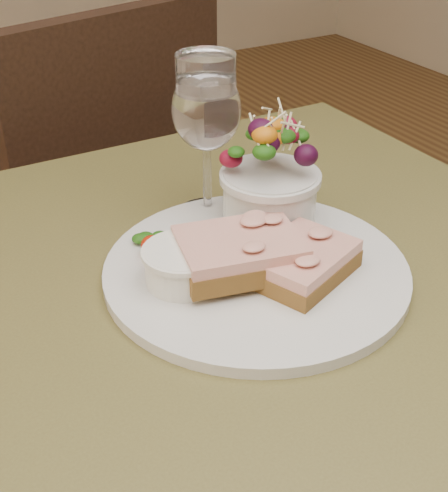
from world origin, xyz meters
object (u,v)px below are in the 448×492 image
cafe_table (236,377)px  wine_glass (206,115)px  sandwich_back (240,252)px  sandwich_front (302,262)px  chair_far (85,290)px  salad_bowl (270,174)px  dinner_plate (256,270)px  ramekin (184,264)px

cafe_table → wine_glass: (0.06, 0.16, 0.22)m
wine_glass → sandwich_back: bearing=-105.9°
wine_glass → sandwich_front: bearing=-86.0°
cafe_table → chair_far: chair_far is taller
cafe_table → salad_bowl: bearing=44.3°
wine_glass → cafe_table: bearing=-108.8°
cafe_table → chair_far: (0.05, 0.72, -0.36)m
chair_far → dinner_plate: 0.83m
sandwich_back → cafe_table: bearing=-112.2°
sandwich_front → salad_bowl: 0.12m
cafe_table → ramekin: 0.14m
dinner_plate → ramekin: bearing=171.4°
sandwich_back → ramekin: bearing=177.4°
chair_far → ramekin: (-0.09, -0.68, 0.49)m
sandwich_back → salad_bowl: bearing=54.0°
cafe_table → dinner_plate: (0.04, 0.03, 0.11)m
salad_bowl → dinner_plate: bearing=-130.8°
dinner_plate → ramekin: (-0.08, 0.01, 0.03)m
chair_far → dinner_plate: (-0.02, -0.69, 0.46)m
chair_far → sandwich_back: 0.85m
ramekin → chair_far: bearing=82.4°
dinner_plate → sandwich_back: bearing=-171.8°
chair_far → wine_glass: (0.00, -0.56, 0.58)m
dinner_plate → sandwich_front: 0.05m
sandwich_front → sandwich_back: 0.06m
cafe_table → sandwich_front: (0.07, -0.01, 0.13)m
chair_far → wine_glass: 0.80m
cafe_table → sandwich_front: sandwich_front is taller
ramekin → dinner_plate: bearing=-8.6°
dinner_plate → sandwich_front: bearing=-50.3°
sandwich_front → ramekin: 0.12m
sandwich_front → wine_glass: bearing=72.3°
chair_far → sandwich_back: bearing=72.0°
cafe_table → chair_far: 0.80m
sandwich_front → salad_bowl: salad_bowl is taller
ramekin → wine_glass: (0.09, 0.12, 0.09)m
cafe_table → sandwich_back: sandwich_back is taller
dinner_plate → salad_bowl: (0.06, 0.07, 0.07)m
chair_far → dinner_plate: chair_far is taller
chair_far → dinner_plate: size_ratio=2.92×
dinner_plate → sandwich_back: sandwich_back is taller
ramekin → salad_bowl: (0.13, 0.06, 0.04)m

